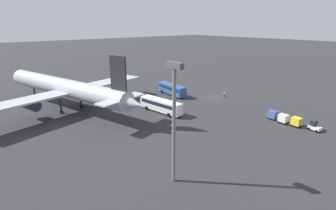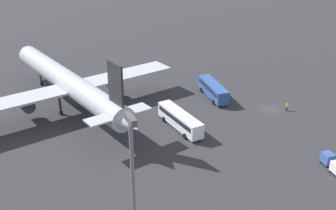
% 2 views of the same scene
% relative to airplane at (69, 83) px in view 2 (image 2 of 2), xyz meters
% --- Properties ---
extents(ground_plane, '(600.00, 600.00, 0.00)m').
position_rel_airplane_xyz_m(ground_plane, '(-16.56, -37.91, -5.74)').
color(ground_plane, '#2D2D30').
extents(airplane, '(52.09, 45.73, 15.28)m').
position_rel_airplane_xyz_m(airplane, '(0.00, 0.00, 0.00)').
color(airplane, '#B2B7C1').
rests_on(airplane, ground).
extents(shuttle_bus_near, '(11.93, 3.97, 3.27)m').
position_rel_airplane_xyz_m(shuttle_bus_near, '(-6.40, -30.14, -3.78)').
color(shuttle_bus_near, '#2D5199').
rests_on(shuttle_bus_near, ground).
extents(shuttle_bus_far, '(12.90, 3.89, 3.24)m').
position_rel_airplane_xyz_m(shuttle_bus_far, '(-17.07, -17.19, -3.79)').
color(shuttle_bus_far, white).
rests_on(shuttle_bus_far, ground).
extents(worker_person, '(0.38, 0.38, 1.74)m').
position_rel_airplane_xyz_m(worker_person, '(-18.60, -40.73, -4.86)').
color(worker_person, '#1E1E2D').
rests_on(worker_person, ground).
extents(cargo_cart_blue, '(2.14, 1.86, 2.06)m').
position_rel_airplane_xyz_m(cargo_cart_blue, '(-38.04, -33.80, -4.54)').
color(cargo_cart_blue, '#38383D').
rests_on(cargo_cart_blue, ground).
extents(light_pole, '(2.80, 0.70, 16.95)m').
position_rel_airplane_xyz_m(light_pole, '(-41.72, 0.33, 4.71)').
color(light_pole, slate).
rests_on(light_pole, ground).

